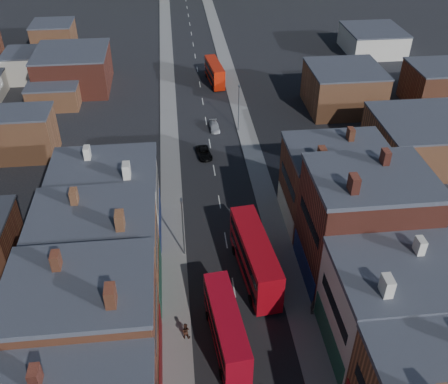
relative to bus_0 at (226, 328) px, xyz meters
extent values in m
cube|color=gray|center=(-4.84, 33.46, -2.46)|extent=(3.00, 200.00, 0.12)
cube|color=gray|center=(8.16, 33.46, -2.46)|extent=(3.00, 200.00, 0.12)
cylinder|color=slate|center=(-3.54, 13.46, 1.48)|extent=(0.16, 0.16, 8.00)
cube|color=slate|center=(-3.54, 13.46, 5.48)|extent=(0.25, 0.70, 0.25)
cylinder|color=slate|center=(6.86, 43.46, 1.48)|extent=(0.16, 0.16, 8.00)
cube|color=slate|center=(6.86, 43.46, 5.48)|extent=(0.25, 0.70, 0.25)
cube|color=#B50A1C|center=(0.00, 0.00, -0.01)|extent=(3.54, 11.00, 4.32)
cube|color=black|center=(0.00, 0.00, -0.85)|extent=(3.51, 10.15, 0.88)
cube|color=black|center=(0.00, 0.00, 1.02)|extent=(3.51, 10.15, 0.88)
cylinder|color=black|center=(-0.87, -3.57, -2.03)|extent=(0.39, 1.01, 0.98)
cylinder|color=black|center=(1.57, -3.32, -2.03)|extent=(0.39, 1.01, 0.98)
cylinder|color=black|center=(-1.57, 3.32, -2.03)|extent=(0.39, 1.01, 0.98)
cylinder|color=black|center=(0.87, 3.57, -2.03)|extent=(0.39, 1.01, 0.98)
cube|color=#BA0A16|center=(4.18, 9.06, 0.36)|extent=(4.10, 12.64, 4.97)
cube|color=black|center=(4.18, 9.06, -0.60)|extent=(4.06, 11.66, 1.02)
cube|color=black|center=(4.18, 9.06, 1.54)|extent=(4.06, 11.66, 1.02)
cylinder|color=black|center=(3.19, 4.96, -1.95)|extent=(0.45, 1.16, 1.13)
cylinder|color=black|center=(6.00, 5.26, -1.95)|extent=(0.45, 1.16, 1.13)
cylinder|color=black|center=(2.36, 12.87, -1.95)|extent=(0.45, 1.16, 1.13)
cylinder|color=black|center=(5.17, 13.16, -1.95)|extent=(0.45, 1.16, 1.13)
cube|color=red|center=(4.72, 63.87, -0.26)|extent=(3.31, 9.92, 3.89)
cube|color=black|center=(4.72, 63.87, -1.01)|extent=(3.28, 9.16, 0.80)
cube|color=black|center=(4.72, 63.87, 0.67)|extent=(3.28, 9.16, 0.80)
cylinder|color=black|center=(3.98, 60.65, -2.08)|extent=(0.37, 0.91, 0.88)
cylinder|color=black|center=(6.17, 60.90, -2.08)|extent=(0.37, 0.91, 0.88)
cylinder|color=black|center=(3.26, 66.84, -2.08)|extent=(0.37, 0.91, 0.88)
cylinder|color=black|center=(5.46, 67.09, -2.08)|extent=(0.37, 0.91, 0.88)
imported|color=black|center=(0.46, 35.63, -1.90)|extent=(2.62, 4.66, 1.23)
imported|color=#BBBBBB|center=(2.86, 44.17, -1.96)|extent=(1.69, 3.87, 1.11)
imported|color=#44261B|center=(-3.94, 1.23, -1.45)|extent=(1.00, 0.67, 1.90)
imported|color=#514C46|center=(9.29, 2.93, -1.53)|extent=(0.75, 1.12, 1.75)
camera|label=1|loc=(-3.56, -30.99, 38.17)|focal=40.00mm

